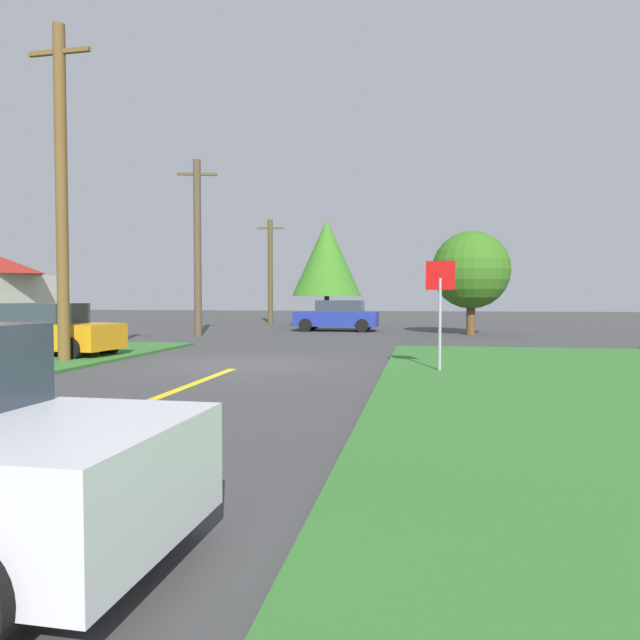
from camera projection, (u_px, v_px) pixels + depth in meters
ground_plane at (244, 365)px, 15.93m from camera, size 120.00×120.00×0.00m
lane_stripe_center at (70, 431)px, 8.05m from camera, size 0.20×14.00×0.01m
stop_sign at (440, 296)px, 14.04m from camera, size 0.68×0.15×2.66m
parked_car_near_building at (46, 330)px, 18.00m from camera, size 4.54×2.33×1.62m
car_approaching_junction at (337, 316)px, 31.54m from camera, size 4.38×2.16×1.62m
utility_pole_near at (61, 192)px, 16.11m from camera, size 1.80×0.32×9.09m
utility_pole_mid at (198, 246)px, 27.35m from camera, size 1.77×0.57×8.05m
utility_pole_far at (270, 270)px, 40.48m from camera, size 1.79×0.42×7.01m
oak_tree_left at (327, 258)px, 36.99m from camera, size 4.31×4.31×6.59m
pine_tree_center at (471, 270)px, 28.26m from camera, size 3.68×3.68×4.92m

